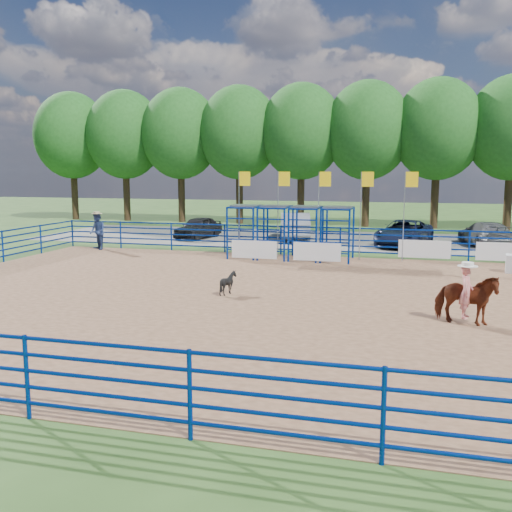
{
  "coord_description": "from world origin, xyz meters",
  "views": [
    {
      "loc": [
        3.25,
        -18.02,
        4.28
      ],
      "look_at": [
        -1.88,
        1.0,
        1.3
      ],
      "focal_mm": 40.0,
      "sensor_mm": 36.0,
      "label": 1
    }
  ],
  "objects_px": {
    "calf": "(228,283)",
    "car_b": "(295,226)",
    "horse_and_rider": "(466,294)",
    "car_a": "(198,228)",
    "car_d": "(486,234)",
    "car_c": "(404,233)",
    "spectator_cowboy": "(97,231)"
  },
  "relations": [
    {
      "from": "horse_and_rider",
      "to": "car_d",
      "type": "relative_size",
      "value": 0.53
    },
    {
      "from": "car_d",
      "to": "calf",
      "type": "bearing_deg",
      "value": 43.81
    },
    {
      "from": "spectator_cowboy",
      "to": "car_b",
      "type": "bearing_deg",
      "value": 39.2
    },
    {
      "from": "calf",
      "to": "car_b",
      "type": "xyz_separation_m",
      "value": [
        -0.89,
        16.42,
        0.42
      ]
    },
    {
      "from": "car_b",
      "to": "car_c",
      "type": "relative_size",
      "value": 0.96
    },
    {
      "from": "spectator_cowboy",
      "to": "calf",
      "type": "bearing_deg",
      "value": -40.71
    },
    {
      "from": "calf",
      "to": "car_a",
      "type": "height_order",
      "value": "car_a"
    },
    {
      "from": "horse_and_rider",
      "to": "car_d",
      "type": "distance_m",
      "value": 18.16
    },
    {
      "from": "car_c",
      "to": "spectator_cowboy",
      "type": "bearing_deg",
      "value": -145.92
    },
    {
      "from": "spectator_cowboy",
      "to": "car_d",
      "type": "bearing_deg",
      "value": 19.3
    },
    {
      "from": "horse_and_rider",
      "to": "car_d",
      "type": "height_order",
      "value": "horse_and_rider"
    },
    {
      "from": "spectator_cowboy",
      "to": "car_a",
      "type": "bearing_deg",
      "value": 62.11
    },
    {
      "from": "spectator_cowboy",
      "to": "car_a",
      "type": "distance_m",
      "value": 7.2
    },
    {
      "from": "calf",
      "to": "car_b",
      "type": "relative_size",
      "value": 0.16
    },
    {
      "from": "car_d",
      "to": "horse_and_rider",
      "type": "bearing_deg",
      "value": 68.09
    },
    {
      "from": "calf",
      "to": "car_a",
      "type": "distance_m",
      "value": 16.64
    },
    {
      "from": "horse_and_rider",
      "to": "car_a",
      "type": "height_order",
      "value": "horse_and_rider"
    },
    {
      "from": "car_a",
      "to": "car_b",
      "type": "height_order",
      "value": "car_b"
    },
    {
      "from": "calf",
      "to": "car_c",
      "type": "distance_m",
      "value": 15.83
    },
    {
      "from": "spectator_cowboy",
      "to": "car_a",
      "type": "xyz_separation_m",
      "value": [
        3.36,
        6.35,
        -0.35
      ]
    },
    {
      "from": "calf",
      "to": "spectator_cowboy",
      "type": "relative_size",
      "value": 0.39
    },
    {
      "from": "horse_and_rider",
      "to": "spectator_cowboy",
      "type": "xyz_separation_m",
      "value": [
        -17.79,
        10.83,
        0.14
      ]
    },
    {
      "from": "spectator_cowboy",
      "to": "car_c",
      "type": "distance_m",
      "value": 17.02
    },
    {
      "from": "calf",
      "to": "car_d",
      "type": "xyz_separation_m",
      "value": [
        10.18,
        15.94,
        0.28
      ]
    },
    {
      "from": "car_c",
      "to": "car_d",
      "type": "xyz_separation_m",
      "value": [
        4.47,
        1.18,
        -0.04
      ]
    },
    {
      "from": "car_c",
      "to": "car_d",
      "type": "relative_size",
      "value": 1.1
    },
    {
      "from": "car_c",
      "to": "car_b",
      "type": "bearing_deg",
      "value": 179.51
    },
    {
      "from": "horse_and_rider",
      "to": "spectator_cowboy",
      "type": "distance_m",
      "value": 20.83
    },
    {
      "from": "spectator_cowboy",
      "to": "car_c",
      "type": "relative_size",
      "value": 0.39
    },
    {
      "from": "car_b",
      "to": "car_c",
      "type": "xyz_separation_m",
      "value": [
        6.6,
        -1.65,
        -0.1
      ]
    },
    {
      "from": "horse_and_rider",
      "to": "car_d",
      "type": "xyz_separation_m",
      "value": [
        2.61,
        17.97,
        -0.19
      ]
    },
    {
      "from": "car_d",
      "to": "spectator_cowboy",
      "type": "bearing_deg",
      "value": 5.65
    }
  ]
}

